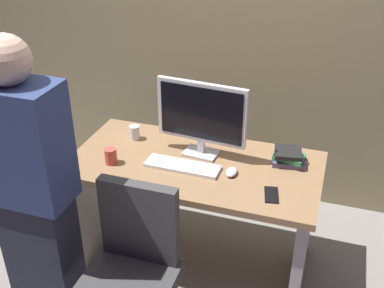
# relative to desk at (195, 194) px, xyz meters

# --- Properties ---
(ground_plane) EXTENTS (9.00, 9.00, 0.00)m
(ground_plane) POSITION_rel_desk_xyz_m (0.00, 0.00, -0.51)
(ground_plane) COLOR gray
(desk) EXTENTS (1.45, 0.73, 0.73)m
(desk) POSITION_rel_desk_xyz_m (0.00, 0.00, 0.00)
(desk) COLOR #93704C
(desk) RESTS_ON ground
(office_chair) EXTENTS (0.52, 0.52, 0.94)m
(office_chair) POSITION_rel_desk_xyz_m (-0.09, -0.72, -0.08)
(office_chair) COLOR black
(office_chair) RESTS_ON ground
(person_at_desk) EXTENTS (0.40, 0.24, 1.64)m
(person_at_desk) POSITION_rel_desk_xyz_m (-0.58, -0.72, 0.33)
(person_at_desk) COLOR #262838
(person_at_desk) RESTS_ON ground
(monitor) EXTENTS (0.54, 0.16, 0.46)m
(monitor) POSITION_rel_desk_xyz_m (0.01, 0.10, 0.48)
(monitor) COLOR silver
(monitor) RESTS_ON desk
(keyboard) EXTENTS (0.43, 0.14, 0.02)m
(keyboard) POSITION_rel_desk_xyz_m (-0.05, -0.08, 0.24)
(keyboard) COLOR white
(keyboard) RESTS_ON desk
(mouse) EXTENTS (0.06, 0.10, 0.03)m
(mouse) POSITION_rel_desk_xyz_m (0.23, -0.06, 0.24)
(mouse) COLOR white
(mouse) RESTS_ON desk
(cup_near_keyboard) EXTENTS (0.07, 0.07, 0.09)m
(cup_near_keyboard) POSITION_rel_desk_xyz_m (-0.46, -0.16, 0.27)
(cup_near_keyboard) COLOR #D84C3F
(cup_near_keyboard) RESTS_ON desk
(cup_by_monitor) EXTENTS (0.06, 0.06, 0.09)m
(cup_by_monitor) POSITION_rel_desk_xyz_m (-0.45, 0.15, 0.27)
(cup_by_monitor) COLOR white
(cup_by_monitor) RESTS_ON desk
(book_stack) EXTENTS (0.20, 0.17, 0.08)m
(book_stack) POSITION_rel_desk_xyz_m (0.52, 0.16, 0.27)
(book_stack) COLOR #594C72
(book_stack) RESTS_ON desk
(cell_phone) EXTENTS (0.10, 0.16, 0.01)m
(cell_phone) POSITION_rel_desk_xyz_m (0.48, -0.19, 0.23)
(cell_phone) COLOR black
(cell_phone) RESTS_ON desk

